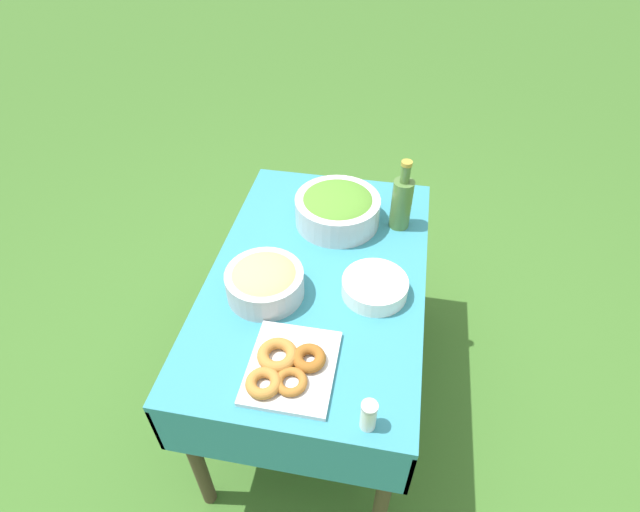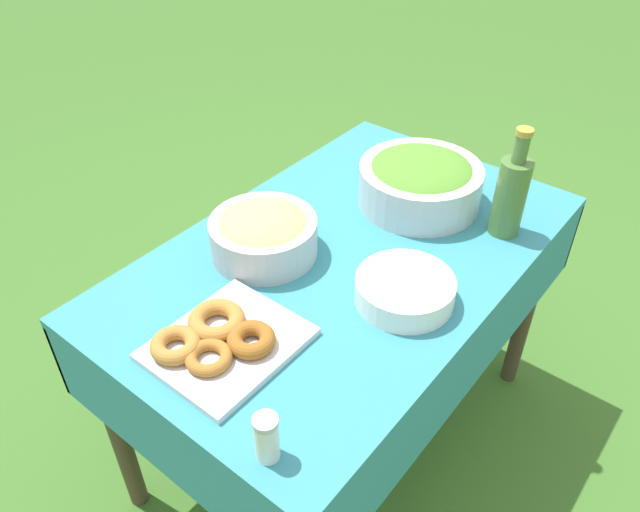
{
  "view_description": "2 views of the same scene",
  "coord_description": "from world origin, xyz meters",
  "px_view_note": "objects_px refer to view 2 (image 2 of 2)",
  "views": [
    {
      "loc": [
        1.23,
        0.24,
        1.97
      ],
      "look_at": [
        -0.04,
        0.0,
        0.78
      ],
      "focal_mm": 28.0,
      "sensor_mm": 36.0,
      "label": 1
    },
    {
      "loc": [
        0.98,
        0.7,
        1.68
      ],
      "look_at": [
        0.07,
        -0.02,
        0.75
      ],
      "focal_mm": 35.0,
      "sensor_mm": 36.0,
      "label": 2
    }
  ],
  "objects_px": {
    "pasta_bowl": "(263,233)",
    "olive_oil_bottle": "(511,194)",
    "salad_bowl": "(420,181)",
    "donut_platter": "(220,340)",
    "plate_stack": "(405,290)"
  },
  "relations": [
    {
      "from": "pasta_bowl",
      "to": "olive_oil_bottle",
      "type": "xyz_separation_m",
      "value": [
        -0.45,
        0.42,
        0.05
      ]
    },
    {
      "from": "salad_bowl",
      "to": "pasta_bowl",
      "type": "relative_size",
      "value": 1.26
    },
    {
      "from": "pasta_bowl",
      "to": "olive_oil_bottle",
      "type": "height_order",
      "value": "olive_oil_bottle"
    },
    {
      "from": "salad_bowl",
      "to": "donut_platter",
      "type": "distance_m",
      "value": 0.72
    },
    {
      "from": "pasta_bowl",
      "to": "donut_platter",
      "type": "bearing_deg",
      "value": 26.56
    },
    {
      "from": "salad_bowl",
      "to": "plate_stack",
      "type": "height_order",
      "value": "salad_bowl"
    },
    {
      "from": "donut_platter",
      "to": "olive_oil_bottle",
      "type": "distance_m",
      "value": 0.79
    },
    {
      "from": "donut_platter",
      "to": "plate_stack",
      "type": "bearing_deg",
      "value": 148.82
    },
    {
      "from": "salad_bowl",
      "to": "pasta_bowl",
      "type": "distance_m",
      "value": 0.46
    },
    {
      "from": "pasta_bowl",
      "to": "olive_oil_bottle",
      "type": "bearing_deg",
      "value": 137.12
    },
    {
      "from": "pasta_bowl",
      "to": "donut_platter",
      "type": "distance_m",
      "value": 0.32
    },
    {
      "from": "salad_bowl",
      "to": "plate_stack",
      "type": "xyz_separation_m",
      "value": [
        0.36,
        0.18,
        -0.04
      ]
    },
    {
      "from": "donut_platter",
      "to": "olive_oil_bottle",
      "type": "xyz_separation_m",
      "value": [
        -0.74,
        0.27,
        0.09
      ]
    },
    {
      "from": "salad_bowl",
      "to": "plate_stack",
      "type": "distance_m",
      "value": 0.4
    },
    {
      "from": "salad_bowl",
      "to": "plate_stack",
      "type": "relative_size",
      "value": 1.48
    }
  ]
}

